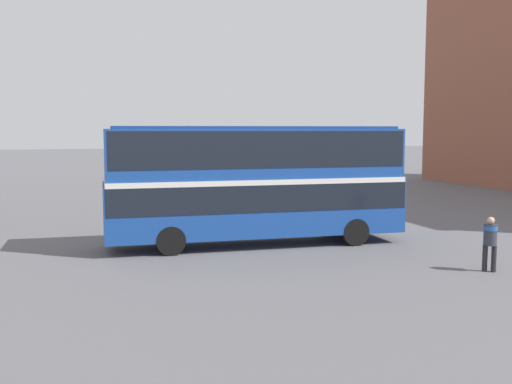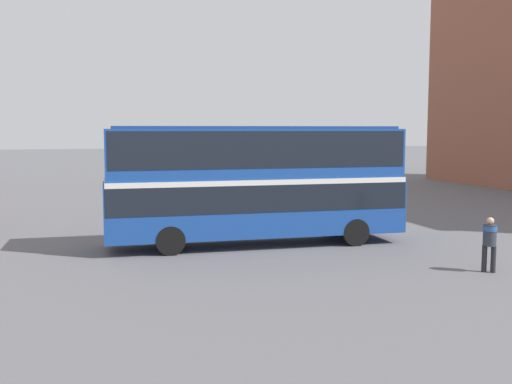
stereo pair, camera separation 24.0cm
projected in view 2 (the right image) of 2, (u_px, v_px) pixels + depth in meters
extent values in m
plane|color=#5B5B60|center=(258.00, 242.00, 23.96)|extent=(240.00, 240.00, 0.00)
cube|color=#194293|center=(256.00, 207.00, 23.21)|extent=(11.60, 3.03, 2.06)
cube|color=#194293|center=(256.00, 155.00, 23.00)|extent=(11.42, 2.94, 2.00)
cube|color=black|center=(256.00, 195.00, 23.16)|extent=(11.48, 3.05, 1.01)
cube|color=black|center=(256.00, 149.00, 22.98)|extent=(11.25, 2.97, 1.36)
cube|color=silver|center=(256.00, 180.00, 23.10)|extent=(11.48, 3.05, 0.20)
cube|color=navy|center=(256.00, 128.00, 22.89)|extent=(10.90, 2.74, 0.10)
cylinder|color=black|center=(334.00, 223.00, 25.30)|extent=(1.07, 0.35, 1.06)
cylinder|color=black|center=(355.00, 232.00, 23.12)|extent=(1.07, 0.35, 1.06)
cylinder|color=black|center=(164.00, 230.00, 23.56)|extent=(1.07, 0.35, 1.06)
cylinder|color=black|center=(170.00, 241.00, 21.38)|extent=(1.07, 0.35, 1.06)
cylinder|color=#232328|center=(493.00, 259.00, 18.80)|extent=(0.16, 0.16, 0.85)
cylinder|color=#232328|center=(484.00, 259.00, 18.89)|extent=(0.16, 0.16, 0.85)
cylinder|color=#2D333D|center=(490.00, 235.00, 18.76)|extent=(0.57, 0.57, 0.67)
cylinder|color=#28569E|center=(490.00, 229.00, 18.74)|extent=(0.60, 0.60, 0.15)
sphere|color=#D8A884|center=(490.00, 221.00, 18.72)|extent=(0.23, 0.23, 0.23)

